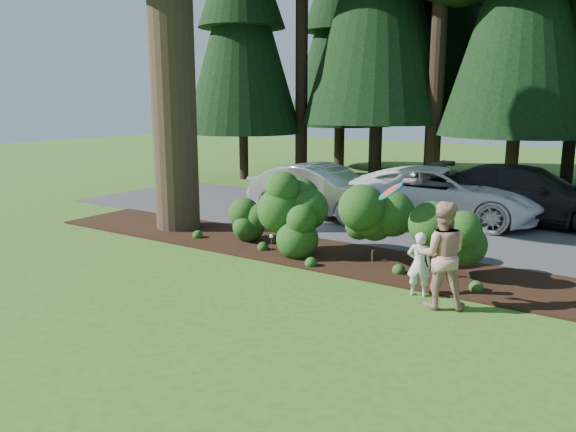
# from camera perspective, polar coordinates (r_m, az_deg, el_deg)

# --- Properties ---
(ground) EXTENTS (80.00, 80.00, 0.00)m
(ground) POSITION_cam_1_polar(r_m,az_deg,el_deg) (11.16, -6.33, -7.50)
(ground) COLOR #385B1A
(ground) RESTS_ON ground
(mulch_bed) EXTENTS (16.00, 2.50, 0.05)m
(mulch_bed) POSITION_cam_1_polar(r_m,az_deg,el_deg) (13.68, 2.43, -3.70)
(mulch_bed) COLOR black
(mulch_bed) RESTS_ON ground
(driveway) EXTENTS (22.00, 6.00, 0.03)m
(driveway) POSITION_cam_1_polar(r_m,az_deg,el_deg) (17.36, 9.72, -0.58)
(driveway) COLOR #38383A
(driveway) RESTS_ON ground
(shrub_row) EXTENTS (6.53, 1.60, 1.61)m
(shrub_row) POSITION_cam_1_polar(r_m,az_deg,el_deg) (13.03, 5.10, -0.97)
(shrub_row) COLOR #174214
(shrub_row) RESTS_ON ground
(lily_cluster) EXTENTS (0.69, 0.09, 0.57)m
(lily_cluster) POSITION_cam_1_polar(r_m,az_deg,el_deg) (13.03, -0.62, -2.34)
(lily_cluster) COLOR #174214
(lily_cluster) RESTS_ON ground
(car_silver_wagon) EXTENTS (5.04, 2.04, 1.63)m
(car_silver_wagon) POSITION_cam_1_polar(r_m,az_deg,el_deg) (17.78, 3.50, 2.58)
(car_silver_wagon) COLOR silver
(car_silver_wagon) RESTS_ON driveway
(car_white_suv) EXTENTS (6.24, 3.51, 1.65)m
(car_white_suv) POSITION_cam_1_polar(r_m,az_deg,el_deg) (17.63, 15.06, 2.15)
(car_white_suv) COLOR white
(car_white_suv) RESTS_ON driveway
(car_dark_suv) EXTENTS (5.85, 2.40, 1.69)m
(car_dark_suv) POSITION_cam_1_polar(r_m,az_deg,el_deg) (18.35, 23.08, 2.05)
(car_dark_suv) COLOR black
(car_dark_suv) RESTS_ON driveway
(child) EXTENTS (0.51, 0.39, 1.24)m
(child) POSITION_cam_1_polar(r_m,az_deg,el_deg) (10.91, 13.18, -4.78)
(child) COLOR silver
(child) RESTS_ON ground
(adult) EXTENTS (1.16, 1.05, 1.93)m
(adult) POSITION_cam_1_polar(r_m,az_deg,el_deg) (10.32, 15.28, -3.84)
(adult) COLOR #A23815
(adult) RESTS_ON ground
(frisbee) EXTENTS (0.56, 0.53, 0.44)m
(frisbee) POSITION_cam_1_polar(r_m,az_deg,el_deg) (11.28, 10.38, 2.49)
(frisbee) COLOR #187587
(frisbee) RESTS_ON ground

